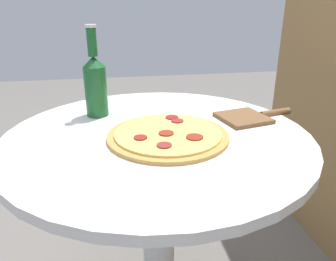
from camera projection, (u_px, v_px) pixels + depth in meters
table at (158, 195)px, 0.96m from camera, size 0.83×0.83×0.74m
pizza at (168, 135)px, 0.85m from camera, size 0.32×0.32×0.02m
beer_bottle at (95, 83)px, 0.98m from camera, size 0.07×0.07×0.27m
pizza_paddle at (250, 117)px, 0.99m from camera, size 0.16×0.25×0.02m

